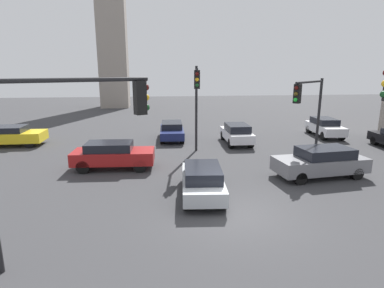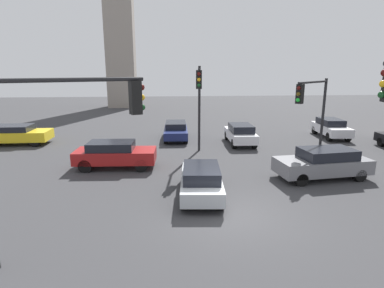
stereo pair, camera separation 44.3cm
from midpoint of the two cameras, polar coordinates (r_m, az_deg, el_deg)
ground_plane at (r=11.97m, az=8.22°, el=-12.58°), size 106.31×106.31×0.00m
traffic_light_0 at (r=9.16m, az=-20.79°, el=3.33°), size 4.07×1.99×5.13m
traffic_light_1 at (r=18.85m, az=21.66°, el=7.06°), size 2.94×2.73×4.72m
traffic_light_2 at (r=18.80m, az=1.99°, el=9.30°), size 0.58×3.07×5.45m
car_0 at (r=13.22m, az=2.65°, el=-6.59°), size 2.00×4.14×1.34m
car_1 at (r=22.70m, az=9.35°, el=1.88°), size 1.76×4.00×1.44m
car_2 at (r=16.70m, az=23.49°, el=-3.17°), size 4.67×2.29×1.48m
car_4 at (r=17.36m, az=-13.19°, el=-1.77°), size 4.35×1.94×1.46m
car_5 at (r=27.09m, az=24.37°, el=2.74°), size 2.01×4.25×1.45m
car_6 at (r=24.05m, az=-2.44°, el=2.55°), size 1.88×4.33×1.31m
car_8 at (r=25.48m, az=-28.97°, el=1.58°), size 4.52×1.99×1.39m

